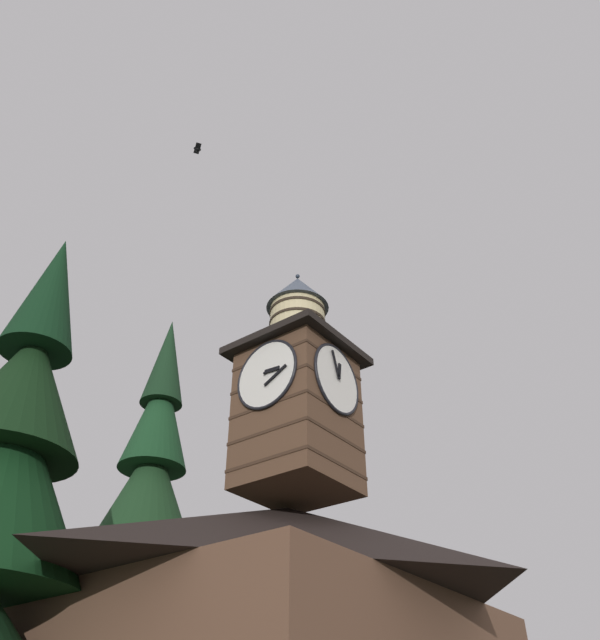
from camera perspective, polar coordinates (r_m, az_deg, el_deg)
name	(u,v)px	position (r m, az deg, el deg)	size (l,w,h in m)	color
clock_tower	(297,391)	(20.91, -0.23, -6.32)	(3.73, 3.73, 8.32)	brown
pine_tree_behind	(140,553)	(23.11, -14.09, -19.49)	(4.96, 4.96, 16.59)	#473323
moon	(125,579)	(55.30, -15.33, -21.40)	(1.42, 1.42, 1.42)	silver
flying_bird_high	(197,149)	(23.34, -9.15, 14.84)	(0.41, 0.50, 0.15)	black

